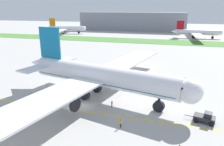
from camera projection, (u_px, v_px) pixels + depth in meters
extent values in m
plane|color=#ADAAA5|center=(83.00, 106.00, 48.99)|extent=(600.00, 600.00, 0.00)
cube|color=yellow|center=(79.00, 111.00, 46.81)|extent=(280.00, 0.36, 0.01)
cube|color=#4C8438|center=(145.00, 41.00, 146.68)|extent=(320.00, 24.00, 0.10)
cylinder|color=white|center=(101.00, 76.00, 51.88)|extent=(39.19, 14.03, 5.25)
cube|color=#0C6B9E|center=(101.00, 79.00, 52.14)|extent=(37.58, 13.27, 0.63)
sphere|color=white|center=(190.00, 91.00, 42.01)|extent=(4.99, 4.99, 4.99)
cone|color=white|center=(38.00, 63.00, 62.06)|extent=(6.65, 5.67, 4.47)
cube|color=#0C6B9E|center=(50.00, 43.00, 57.60)|extent=(6.96, 2.12, 8.41)
cube|color=white|center=(62.00, 60.00, 64.10)|extent=(6.10, 9.17, 0.37)
cube|color=white|center=(35.00, 68.00, 55.35)|extent=(6.10, 9.17, 0.37)
cube|color=white|center=(129.00, 61.00, 69.80)|extent=(16.38, 36.15, 0.42)
cube|color=white|center=(28.00, 109.00, 36.18)|extent=(16.38, 36.15, 0.42)
cylinder|color=#B7BABF|center=(121.00, 72.00, 63.13)|extent=(5.52, 3.95, 2.89)
cylinder|color=black|center=(129.00, 73.00, 61.95)|extent=(1.12, 3.05, 3.03)
cylinder|color=#B7BABF|center=(65.00, 102.00, 42.67)|extent=(5.52, 3.95, 2.89)
cylinder|color=black|center=(75.00, 104.00, 41.50)|extent=(1.12, 3.05, 3.03)
cylinder|color=black|center=(159.00, 102.00, 45.96)|extent=(0.55, 0.55, 2.04)
cylinder|color=black|center=(159.00, 106.00, 46.26)|extent=(2.69, 1.66, 2.50)
cylinder|color=black|center=(97.00, 84.00, 56.71)|extent=(0.55, 0.55, 2.04)
cylinder|color=black|center=(97.00, 88.00, 57.00)|extent=(2.69, 1.66, 2.50)
cylinder|color=black|center=(85.00, 91.00, 52.11)|extent=(0.55, 0.55, 2.04)
cylinder|color=black|center=(85.00, 95.00, 52.41)|extent=(2.69, 1.66, 2.50)
cube|color=black|center=(187.00, 88.00, 42.19)|extent=(2.69, 4.26, 0.95)
sphere|color=black|center=(62.00, 64.00, 60.86)|extent=(0.37, 0.37, 0.37)
sphere|color=black|center=(70.00, 65.00, 59.46)|extent=(0.37, 0.37, 0.37)
sphere|color=black|center=(79.00, 67.00, 58.07)|extent=(0.37, 0.37, 0.37)
sphere|color=black|center=(87.00, 68.00, 56.67)|extent=(0.37, 0.37, 0.37)
sphere|color=black|center=(97.00, 70.00, 55.28)|extent=(0.37, 0.37, 0.37)
sphere|color=black|center=(106.00, 71.00, 53.88)|extent=(0.37, 0.37, 0.37)
sphere|color=black|center=(117.00, 73.00, 52.49)|extent=(0.37, 0.37, 0.37)
sphere|color=black|center=(128.00, 75.00, 51.09)|extent=(0.37, 0.37, 0.37)
sphere|color=black|center=(139.00, 77.00, 49.69)|extent=(0.37, 0.37, 0.37)
sphere|color=black|center=(151.00, 79.00, 48.30)|extent=(0.37, 0.37, 0.37)
sphere|color=black|center=(164.00, 81.00, 46.90)|extent=(0.37, 0.37, 0.37)
cube|color=#26262B|center=(204.00, 118.00, 41.98)|extent=(4.37, 3.03, 0.86)
cube|color=black|center=(208.00, 115.00, 41.44)|extent=(1.77, 1.94, 0.90)
cylinder|color=black|center=(189.00, 116.00, 43.42)|extent=(1.78, 0.53, 0.12)
cylinder|color=black|center=(196.00, 121.00, 41.85)|extent=(0.96, 0.55, 0.90)
cylinder|color=black|center=(198.00, 116.00, 43.67)|extent=(0.96, 0.55, 0.90)
cylinder|color=black|center=(211.00, 124.00, 40.54)|extent=(0.96, 0.55, 0.90)
cylinder|color=black|center=(212.00, 119.00, 42.35)|extent=(0.96, 0.55, 0.90)
cylinder|color=black|center=(121.00, 125.00, 40.24)|extent=(0.12, 0.12, 0.84)
cylinder|color=orange|center=(121.00, 122.00, 40.14)|extent=(0.10, 0.10, 0.54)
cylinder|color=black|center=(120.00, 126.00, 40.11)|extent=(0.12, 0.12, 0.84)
cylinder|color=orange|center=(120.00, 123.00, 39.81)|extent=(0.10, 0.10, 0.54)
cube|color=orange|center=(121.00, 122.00, 39.97)|extent=(0.43, 0.51, 0.60)
sphere|color=brown|center=(121.00, 120.00, 39.84)|extent=(0.23, 0.23, 0.23)
cylinder|color=black|center=(112.00, 106.00, 48.32)|extent=(0.12, 0.12, 0.79)
cylinder|color=orange|center=(111.00, 104.00, 48.02)|extent=(0.09, 0.09, 0.50)
cylinder|color=black|center=(112.00, 106.00, 48.48)|extent=(0.12, 0.12, 0.79)
cylinder|color=orange|center=(112.00, 103.00, 48.41)|extent=(0.09, 0.09, 0.50)
cube|color=orange|center=(112.00, 103.00, 48.20)|extent=(0.31, 0.45, 0.56)
sphere|color=#8C6647|center=(112.00, 101.00, 48.09)|extent=(0.21, 0.21, 0.21)
cylinder|color=black|center=(79.00, 95.00, 54.55)|extent=(0.11, 0.11, 0.79)
cylinder|color=orange|center=(78.00, 93.00, 54.30)|extent=(0.09, 0.09, 0.50)
cylinder|color=black|center=(79.00, 95.00, 54.63)|extent=(0.11, 0.11, 0.79)
cylinder|color=orange|center=(80.00, 92.00, 54.50)|extent=(0.09, 0.09, 0.50)
cube|color=orange|center=(79.00, 92.00, 54.39)|extent=(0.45, 0.45, 0.56)
sphere|color=tan|center=(79.00, 91.00, 54.28)|extent=(0.21, 0.21, 0.21)
cube|color=#F2590C|center=(180.00, 146.00, 34.77)|extent=(0.36, 0.36, 0.03)
cone|color=#F2590C|center=(180.00, 145.00, 34.69)|extent=(0.28, 0.28, 0.55)
cylinder|color=white|center=(180.00, 145.00, 34.68)|extent=(0.17, 0.17, 0.06)
cylinder|color=white|center=(66.00, 28.00, 190.50)|extent=(29.83, 10.50, 4.15)
cube|color=orange|center=(66.00, 29.00, 190.71)|extent=(28.60, 9.91, 0.50)
sphere|color=white|center=(84.00, 28.00, 189.52)|extent=(3.94, 3.94, 3.94)
cone|color=white|center=(48.00, 28.00, 191.44)|extent=(5.22, 4.43, 3.53)
cube|color=orange|center=(52.00, 22.00, 189.70)|extent=(5.30, 1.57, 6.64)
cube|color=white|center=(54.00, 27.00, 195.09)|extent=(4.63, 7.19, 0.29)
cube|color=white|center=(51.00, 28.00, 187.17)|extent=(4.63, 7.19, 0.29)
cube|color=white|center=(69.00, 27.00, 205.46)|extent=(12.17, 27.46, 0.33)
cube|color=white|center=(60.00, 31.00, 176.04)|extent=(12.17, 27.46, 0.33)
cylinder|color=#B7BABF|center=(69.00, 29.00, 200.04)|extent=(4.34, 3.08, 2.28)
cylinder|color=black|center=(71.00, 29.00, 199.92)|extent=(0.85, 2.41, 2.40)
cylinder|color=#B7BABF|center=(63.00, 31.00, 182.08)|extent=(4.34, 3.08, 2.28)
cylinder|color=black|center=(65.00, 31.00, 181.95)|extent=(0.85, 2.41, 2.40)
cylinder|color=black|center=(79.00, 32.00, 190.65)|extent=(0.43, 0.43, 1.61)
cylinder|color=black|center=(79.00, 32.00, 190.88)|extent=(2.12, 1.29, 1.97)
cylinder|color=black|center=(65.00, 31.00, 193.57)|extent=(0.43, 0.43, 1.61)
cylinder|color=black|center=(65.00, 32.00, 193.80)|extent=(2.12, 1.29, 1.97)
cylinder|color=black|center=(63.00, 32.00, 189.41)|extent=(0.43, 0.43, 1.61)
cylinder|color=black|center=(63.00, 33.00, 189.65)|extent=(2.12, 1.29, 1.97)
cylinder|color=white|center=(197.00, 32.00, 159.31)|extent=(29.94, 5.76, 4.02)
cube|color=#B20C14|center=(197.00, 33.00, 159.51)|extent=(28.73, 5.37, 0.48)
sphere|color=white|center=(220.00, 33.00, 155.90)|extent=(3.82, 3.82, 3.82)
cone|color=white|center=(174.00, 31.00, 162.78)|extent=(4.62, 3.67, 3.42)
cube|color=#B20C14|center=(180.00, 25.00, 160.45)|extent=(5.37, 0.72, 6.43)
cube|color=white|center=(179.00, 31.00, 165.67)|extent=(3.65, 6.61, 0.28)
cube|color=white|center=(179.00, 32.00, 158.18)|extent=(3.65, 6.61, 0.28)
cube|color=white|center=(192.00, 31.00, 174.13)|extent=(8.11, 27.12, 0.32)
cube|color=white|center=(198.00, 35.00, 145.41)|extent=(8.11, 27.12, 0.32)
cylinder|color=#B7BABF|center=(194.00, 33.00, 168.68)|extent=(3.94, 2.43, 2.21)
cylinder|color=black|center=(197.00, 33.00, 168.27)|extent=(0.47, 2.34, 2.32)
cylinder|color=#B7BABF|center=(198.00, 36.00, 151.20)|extent=(3.94, 2.43, 2.21)
cylinder|color=black|center=(201.00, 36.00, 150.79)|extent=(0.47, 2.34, 2.32)
cylinder|color=black|center=(213.00, 36.00, 157.71)|extent=(0.42, 0.42, 1.56)
cylinder|color=black|center=(213.00, 38.00, 157.94)|extent=(1.96, 0.97, 1.91)
cylinder|color=black|center=(193.00, 36.00, 162.60)|extent=(0.42, 0.42, 1.56)
cylinder|color=black|center=(193.00, 37.00, 162.82)|extent=(1.96, 0.97, 1.91)
cylinder|color=black|center=(194.00, 36.00, 158.66)|extent=(0.42, 0.42, 1.56)
cylinder|color=black|center=(194.00, 37.00, 158.89)|extent=(1.96, 0.97, 1.91)
cube|color=gray|center=(132.00, 22.00, 214.72)|extent=(105.52, 20.00, 18.00)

